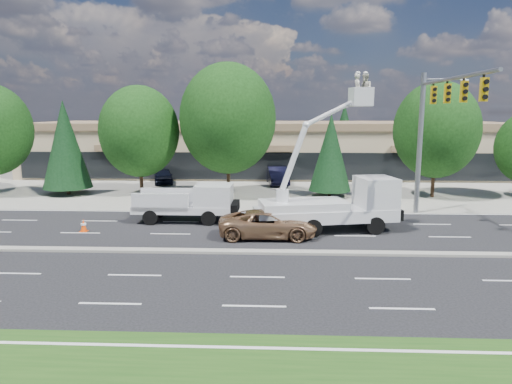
{
  "coord_description": "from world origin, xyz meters",
  "views": [
    {
      "loc": [
        0.68,
        -20.66,
        6.54
      ],
      "look_at": [
        -0.31,
        2.99,
        2.4
      ],
      "focal_mm": 32.0,
      "sensor_mm": 36.0,
      "label": 1
    }
  ],
  "objects_px": {
    "signal_mast": "(433,121)",
    "bucket_truck": "(337,198)",
    "minivan": "(268,224)",
    "utility_pickup": "(191,206)"
  },
  "relations": [
    {
      "from": "bucket_truck",
      "to": "minivan",
      "type": "relative_size",
      "value": 1.68
    },
    {
      "from": "utility_pickup",
      "to": "bucket_truck",
      "type": "height_order",
      "value": "bucket_truck"
    },
    {
      "from": "utility_pickup",
      "to": "bucket_truck",
      "type": "relative_size",
      "value": 0.68
    },
    {
      "from": "utility_pickup",
      "to": "bucket_truck",
      "type": "distance_m",
      "value": 8.79
    },
    {
      "from": "signal_mast",
      "to": "utility_pickup",
      "type": "height_order",
      "value": "signal_mast"
    },
    {
      "from": "bucket_truck",
      "to": "minivan",
      "type": "bearing_deg",
      "value": -169.23
    },
    {
      "from": "bucket_truck",
      "to": "minivan",
      "type": "height_order",
      "value": "bucket_truck"
    },
    {
      "from": "signal_mast",
      "to": "bucket_truck",
      "type": "xyz_separation_m",
      "value": [
        -5.9,
        -2.72,
        -4.21
      ]
    },
    {
      "from": "bucket_truck",
      "to": "minivan",
      "type": "xyz_separation_m",
      "value": [
        -3.8,
        -1.53,
        -1.12
      ]
    },
    {
      "from": "minivan",
      "to": "utility_pickup",
      "type": "bearing_deg",
      "value": 53.07
    }
  ]
}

